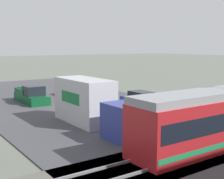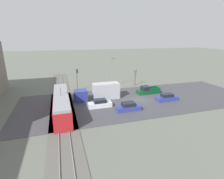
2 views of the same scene
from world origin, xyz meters
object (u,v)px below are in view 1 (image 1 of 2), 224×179
Objects in this scene: sedan_car_1 at (73,91)px; sedan_car_2 at (141,100)px; sedan_car_0 at (149,112)px; pickup_truck at (32,96)px; box_truck at (93,105)px.

sedan_car_2 is at bearing 103.77° from sedan_car_1.
sedan_car_1 is 10.20m from sedan_car_2.
sedan_car_2 is at bearing 56.36° from sedan_car_0.
sedan_car_1 is at bearing -76.23° from sedan_car_2.
sedan_car_0 is 0.97× the size of sedan_car_1.
pickup_truck is 1.18× the size of sedan_car_1.
sedan_car_2 is (-7.71, -3.58, -0.96)m from box_truck.
box_truck is at bearing 166.14° from sedan_car_0.
box_truck is 2.14× the size of sedan_car_0.
box_truck reaches higher than sedan_car_0.
sedan_car_2 is (-3.13, -4.71, -0.01)m from sedan_car_0.
sedan_car_1 is at bearing 87.23° from sedan_car_0.
sedan_car_2 is at bearing 134.13° from pickup_truck.
sedan_car_2 is at bearing -155.08° from box_truck.
box_truck is 1.77× the size of pickup_truck.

